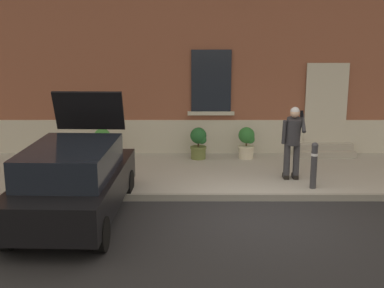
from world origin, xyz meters
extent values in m
plane|color=#232326|center=(0.00, 0.00, 0.00)|extent=(80.00, 80.00, 0.00)
cube|color=#99968E|center=(0.00, 2.80, 0.07)|extent=(24.00, 3.60, 0.15)
cube|color=gray|center=(0.00, 0.94, 0.07)|extent=(24.00, 0.12, 0.15)
cube|color=brown|center=(0.00, 5.30, 3.75)|extent=(24.00, 1.40, 7.50)
cube|color=#BCB7A8|center=(0.00, 4.58, 0.55)|extent=(24.00, 0.08, 1.10)
cube|color=black|center=(2.47, 4.57, 1.52)|extent=(1.00, 0.08, 2.10)
cube|color=#BCB7A8|center=(2.47, 4.55, 1.57)|extent=(1.16, 0.06, 2.24)
cube|color=black|center=(-0.73, 4.57, 2.20)|extent=(1.10, 0.06, 1.70)
cube|color=#BCB7A8|center=(-0.73, 4.54, 1.30)|extent=(1.30, 0.12, 0.10)
cube|color=#9E998E|center=(2.47, 4.12, 0.23)|extent=(1.55, 0.32, 0.16)
cube|color=#9E998E|center=(2.47, 4.44, 0.31)|extent=(1.55, 0.32, 0.32)
cube|color=black|center=(-3.52, -0.16, 0.62)|extent=(1.89, 4.06, 0.64)
cube|color=black|center=(-3.52, -0.31, 1.22)|extent=(1.62, 2.45, 0.56)
cube|color=black|center=(-3.45, 1.86, 0.40)|extent=(1.67, 0.16, 0.20)
cube|color=yellow|center=(-3.45, 1.86, 0.58)|extent=(0.52, 0.04, 0.12)
cube|color=#B21414|center=(-4.20, 1.88, 0.84)|extent=(0.16, 0.05, 0.18)
cube|color=#B21414|center=(-2.69, 1.82, 0.84)|extent=(0.16, 0.05, 0.18)
cube|color=black|center=(-3.47, 1.29, 1.90)|extent=(1.50, 0.42, 0.87)
cylinder|color=black|center=(-4.36, -1.53, 0.30)|extent=(0.22, 0.61, 0.60)
cylinder|color=black|center=(-2.78, -1.59, 0.30)|extent=(0.22, 0.61, 0.60)
cylinder|color=black|center=(-4.26, 1.27, 0.30)|extent=(0.22, 0.61, 0.60)
cylinder|color=black|center=(-2.68, 1.21, 0.30)|extent=(0.22, 0.61, 0.60)
cylinder|color=#333338|center=(1.43, 1.35, 0.62)|extent=(0.14, 0.14, 0.95)
sphere|color=#333338|center=(1.43, 1.35, 1.12)|extent=(0.15, 0.15, 0.15)
cylinder|color=silver|center=(1.43, 1.35, 0.92)|extent=(0.15, 0.15, 0.06)
cylinder|color=#333338|center=(-2.97, 1.35, 0.62)|extent=(0.14, 0.14, 0.95)
sphere|color=#333338|center=(-2.97, 1.35, 1.12)|extent=(0.15, 0.15, 0.15)
cylinder|color=silver|center=(-2.97, 1.35, 0.92)|extent=(0.15, 0.15, 0.06)
cylinder|color=#2D2D33|center=(0.96, 2.04, 0.60)|extent=(0.15, 0.15, 0.82)
cube|color=black|center=(0.96, 2.10, 0.20)|extent=(0.12, 0.28, 0.10)
cylinder|color=#2D2D33|center=(1.18, 2.04, 0.60)|extent=(0.15, 0.15, 0.82)
cube|color=black|center=(1.18, 2.10, 0.20)|extent=(0.12, 0.28, 0.10)
cylinder|color=#2D2D33|center=(1.07, 1.98, 1.31)|extent=(0.34, 0.45, 0.67)
sphere|color=tan|center=(1.07, 1.90, 1.76)|extent=(0.22, 0.22, 0.22)
sphere|color=silver|center=(1.07, 1.90, 1.79)|extent=(0.21, 0.21, 0.21)
cylinder|color=#2D2D33|center=(0.85, 1.94, 1.30)|extent=(0.09, 0.19, 0.57)
cylinder|color=#2D2D33|center=(1.27, 1.94, 1.52)|extent=(0.09, 0.41, 0.42)
cube|color=black|center=(1.22, 1.88, 1.74)|extent=(0.07, 0.02, 0.15)
cylinder|color=#B25B38|center=(-3.67, 3.84, 0.32)|extent=(0.40, 0.40, 0.34)
cylinder|color=#B25B38|center=(-3.67, 3.84, 0.46)|extent=(0.44, 0.44, 0.05)
cylinder|color=#47331E|center=(-3.67, 3.84, 0.61)|extent=(0.04, 0.04, 0.24)
sphere|color=#387F33|center=(-3.67, 3.84, 0.79)|extent=(0.44, 0.44, 0.44)
sphere|color=#387F33|center=(-3.57, 3.79, 0.69)|extent=(0.24, 0.24, 0.24)
cylinder|color=#606B38|center=(-1.09, 3.95, 0.32)|extent=(0.40, 0.40, 0.34)
cylinder|color=#606B38|center=(-1.09, 3.95, 0.46)|extent=(0.44, 0.44, 0.05)
cylinder|color=#47331E|center=(-1.09, 3.95, 0.61)|extent=(0.04, 0.04, 0.24)
sphere|color=#1E5628|center=(-1.09, 3.95, 0.79)|extent=(0.44, 0.44, 0.44)
sphere|color=#1E5628|center=(-0.99, 3.90, 0.69)|extent=(0.24, 0.24, 0.24)
cylinder|color=beige|center=(0.21, 4.00, 0.32)|extent=(0.40, 0.40, 0.34)
cylinder|color=beige|center=(0.21, 4.00, 0.46)|extent=(0.44, 0.44, 0.05)
cylinder|color=#47331E|center=(0.21, 4.00, 0.61)|extent=(0.04, 0.04, 0.24)
sphere|color=#286B2D|center=(0.21, 4.00, 0.79)|extent=(0.44, 0.44, 0.44)
sphere|color=#286B2D|center=(0.31, 3.95, 0.69)|extent=(0.24, 0.24, 0.24)
camera|label=1|loc=(-1.26, -9.47, 3.66)|focal=47.64mm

